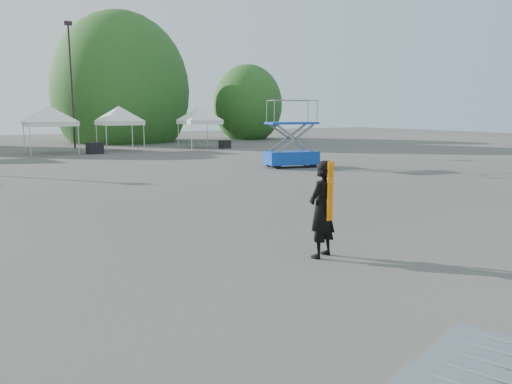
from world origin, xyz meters
TOP-DOWN VIEW (x-y plane):
  - ground at (0.00, 0.00)m, footprint 120.00×120.00m
  - light_pole_east at (3.00, 32.00)m, footprint 0.60×0.25m
  - tree_mid_e at (9.00, 39.00)m, footprint 5.12×5.12m
  - tree_far_e at (22.00, 37.00)m, footprint 3.84×3.84m
  - tent_e at (0.57, 27.81)m, footprint 4.66×4.66m
  - tent_f at (5.51, 28.03)m, footprint 4.23×4.23m
  - tent_g at (11.89, 27.49)m, footprint 4.04×4.04m
  - man at (0.90, -1.88)m, footprint 0.85×0.71m
  - scissor_lift at (10.01, 12.01)m, footprint 2.97×1.93m
  - barrier_left at (-0.43, -6.36)m, footprint 2.38×1.64m
  - crate_mid at (3.13, 26.06)m, footprint 1.12×0.93m
  - crate_east at (13.33, 25.90)m, footprint 0.95×0.81m

SIDE VIEW (x-z plane):
  - ground at x=0.00m, z-range 0.00..0.00m
  - barrier_left at x=-0.43m, z-range 0.00..0.07m
  - crate_east at x=13.33m, z-range 0.00..0.64m
  - crate_mid at x=3.13m, z-range 0.00..0.79m
  - man at x=0.90m, z-range 0.00..2.00m
  - scissor_lift at x=10.01m, z-range 0.01..3.55m
  - tent_g at x=11.89m, z-range 1.12..5.00m
  - tent_f at x=5.51m, z-range 1.12..5.00m
  - tent_e at x=0.57m, z-range 1.12..5.00m
  - tree_far_e at x=22.00m, z-range 0.70..6.55m
  - tree_mid_e at x=9.00m, z-range 0.94..8.74m
  - light_pole_east at x=3.00m, z-range 0.62..10.42m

